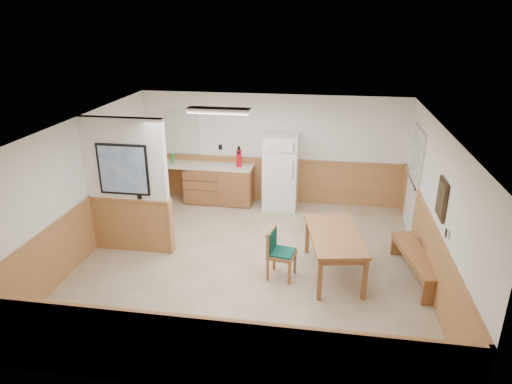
% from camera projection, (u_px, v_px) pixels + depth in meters
% --- Properties ---
extents(ground, '(6.00, 6.00, 0.00)m').
position_uv_depth(ground, '(250.00, 263.00, 8.08)').
color(ground, tan).
rests_on(ground, ground).
extents(ceiling, '(6.00, 6.00, 0.02)m').
position_uv_depth(ceiling, '(249.00, 125.00, 7.17)').
color(ceiling, white).
rests_on(ceiling, back_wall).
extents(back_wall, '(6.00, 0.02, 2.50)m').
position_uv_depth(back_wall, '(272.00, 149.00, 10.38)').
color(back_wall, white).
rests_on(back_wall, ground).
extents(right_wall, '(0.02, 6.00, 2.50)m').
position_uv_depth(right_wall, '(437.00, 209.00, 7.18)').
color(right_wall, white).
rests_on(right_wall, ground).
extents(left_wall, '(0.02, 6.00, 2.50)m').
position_uv_depth(left_wall, '(83.00, 188.00, 8.06)').
color(left_wall, white).
rests_on(left_wall, ground).
extents(wainscot_back, '(6.00, 0.04, 1.00)m').
position_uv_depth(wainscot_back, '(271.00, 180.00, 10.64)').
color(wainscot_back, '#B76E49').
rests_on(wainscot_back, ground).
extents(wainscot_right, '(0.04, 6.00, 1.00)m').
position_uv_depth(wainscot_right, '(429.00, 251.00, 7.46)').
color(wainscot_right, '#B76E49').
rests_on(wainscot_right, ground).
extents(wainscot_left, '(0.04, 6.00, 1.00)m').
position_uv_depth(wainscot_left, '(89.00, 226.00, 8.33)').
color(wainscot_left, '#B76E49').
rests_on(wainscot_left, ground).
extents(partition_wall, '(1.50, 0.20, 2.50)m').
position_uv_depth(partition_wall, '(127.00, 188.00, 8.14)').
color(partition_wall, white).
rests_on(partition_wall, ground).
extents(kitchen_counter, '(2.20, 0.61, 1.00)m').
position_uv_depth(kitchen_counter, '(218.00, 183.00, 10.55)').
color(kitchen_counter, '#975E35').
rests_on(kitchen_counter, ground).
extents(exterior_door, '(0.07, 1.02, 2.15)m').
position_uv_depth(exterior_door, '(413.00, 181.00, 9.01)').
color(exterior_door, silver).
rests_on(exterior_door, ground).
extents(kitchen_window, '(0.80, 0.04, 1.00)m').
position_uv_depth(kitchen_window, '(182.00, 133.00, 10.56)').
color(kitchen_window, silver).
rests_on(kitchen_window, back_wall).
extents(wall_painting, '(0.04, 0.50, 0.60)m').
position_uv_depth(wall_painting, '(442.00, 199.00, 6.80)').
color(wall_painting, '#2F2113').
rests_on(wall_painting, right_wall).
extents(fluorescent_fixture, '(1.20, 0.30, 0.09)m').
position_uv_depth(fluorescent_fixture, '(219.00, 110.00, 8.50)').
color(fluorescent_fixture, silver).
rests_on(fluorescent_fixture, ceiling).
extents(refrigerator, '(0.75, 0.72, 1.69)m').
position_uv_depth(refrigerator, '(281.00, 172.00, 10.15)').
color(refrigerator, white).
rests_on(refrigerator, ground).
extents(dining_table, '(1.08, 1.74, 0.75)m').
position_uv_depth(dining_table, '(335.00, 239.00, 7.53)').
color(dining_table, '#A3693B').
rests_on(dining_table, ground).
extents(dining_bench, '(0.65, 1.69, 0.45)m').
position_uv_depth(dining_bench, '(416.00, 259.00, 7.53)').
color(dining_bench, '#A3693B').
rests_on(dining_bench, ground).
extents(dining_chair, '(0.65, 0.50, 0.85)m').
position_uv_depth(dining_chair, '(277.00, 250.00, 7.53)').
color(dining_chair, '#A3693B').
rests_on(dining_chair, ground).
extents(fire_extinguisher, '(0.12, 0.12, 0.48)m').
position_uv_depth(fire_extinguisher, '(239.00, 158.00, 10.24)').
color(fire_extinguisher, red).
rests_on(fire_extinguisher, kitchen_counter).
extents(soap_bottle, '(0.09, 0.09, 0.23)m').
position_uv_depth(soap_bottle, '(172.00, 158.00, 10.51)').
color(soap_bottle, '#1A9330').
rests_on(soap_bottle, kitchen_counter).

